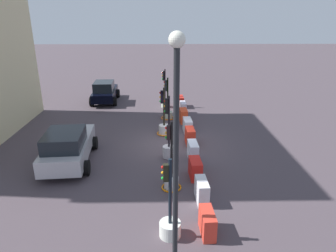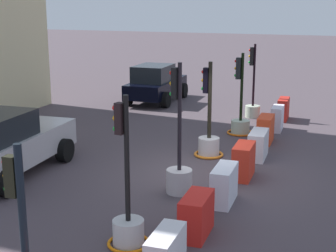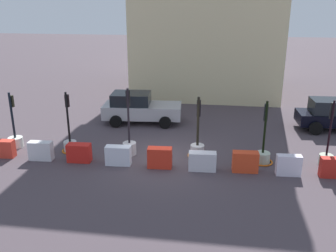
# 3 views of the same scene
# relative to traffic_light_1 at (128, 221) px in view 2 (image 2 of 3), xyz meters

# --- Properties ---
(ground_plane) EXTENTS (120.00, 120.00, 0.00)m
(ground_plane) POSITION_rel_traffic_light_1_xyz_m (4.40, -0.19, -0.48)
(ground_plane) COLOR #483D44
(traffic_light_1) EXTENTS (0.81, 0.81, 2.86)m
(traffic_light_1) POSITION_rel_traffic_light_1_xyz_m (0.00, 0.00, 0.00)
(traffic_light_1) COLOR silver
(traffic_light_1) RESTS_ON ground_plane
(traffic_light_2) EXTENTS (0.61, 0.61, 3.12)m
(traffic_light_2) POSITION_rel_traffic_light_1_xyz_m (2.85, 0.04, 0.12)
(traffic_light_2) COLOR beige
(traffic_light_2) RESTS_ON ground_plane
(traffic_light_3) EXTENTS (0.88, 0.88, 2.79)m
(traffic_light_3) POSITION_rel_traffic_light_1_xyz_m (5.96, 0.25, 0.01)
(traffic_light_3) COLOR silver
(traffic_light_3) RESTS_ON ground_plane
(traffic_light_4) EXTENTS (0.92, 0.92, 2.79)m
(traffic_light_4) POSITION_rel_traffic_light_1_xyz_m (8.83, -0.01, -0.02)
(traffic_light_4) COLOR beige
(traffic_light_4) RESTS_ON ground_plane
(traffic_light_5) EXTENTS (0.58, 0.58, 2.88)m
(traffic_light_5) POSITION_rel_traffic_light_1_xyz_m (11.51, 0.14, 0.09)
(traffic_light_5) COLOR #ACB7A0
(traffic_light_5) RESTS_ON ground_plane
(construction_barrier_2) EXTENTS (1.05, 0.53, 0.82)m
(construction_barrier_2) POSITION_rel_traffic_light_1_xyz_m (0.85, -1.06, -0.07)
(construction_barrier_2) COLOR red
(construction_barrier_2) RESTS_ON ground_plane
(construction_barrier_3) EXTENTS (1.11, 0.49, 0.85)m
(construction_barrier_3) POSITION_rel_traffic_light_1_xyz_m (2.64, -1.13, -0.06)
(construction_barrier_3) COLOR white
(construction_barrier_3) RESTS_ON ground_plane
(construction_barrier_4) EXTENTS (1.05, 0.51, 0.88)m
(construction_barrier_4) POSITION_rel_traffic_light_1_xyz_m (4.46, -1.15, -0.04)
(construction_barrier_4) COLOR red
(construction_barrier_4) RESTS_ON ground_plane
(construction_barrier_5) EXTENTS (1.17, 0.52, 0.80)m
(construction_barrier_5) POSITION_rel_traffic_light_1_xyz_m (6.26, -1.16, -0.08)
(construction_barrier_5) COLOR silver
(construction_barrier_5) RESTS_ON ground_plane
(construction_barrier_6) EXTENTS (1.08, 0.50, 0.87)m
(construction_barrier_6) POSITION_rel_traffic_light_1_xyz_m (8.02, -1.04, -0.04)
(construction_barrier_6) COLOR red
(construction_barrier_6) RESTS_ON ground_plane
(construction_barrier_7) EXTENTS (1.00, 0.42, 0.86)m
(construction_barrier_7) POSITION_rel_traffic_light_1_xyz_m (9.75, -1.12, -0.05)
(construction_barrier_7) COLOR silver
(construction_barrier_7) RESTS_ON ground_plane
(construction_barrier_8) EXTENTS (1.11, 0.42, 0.83)m
(construction_barrier_8) POSITION_rel_traffic_light_1_xyz_m (11.52, -1.06, -0.06)
(construction_barrier_8) COLOR red
(construction_barrier_8) RESTS_ON ground_plane
(car_silver_hatchback) EXTENTS (4.58, 2.49, 1.74)m
(car_silver_hatchback) POSITION_rel_traffic_light_1_xyz_m (2.29, 4.75, 0.39)
(car_silver_hatchback) COLOR #AFACB1
(car_silver_hatchback) RESTS_ON ground_plane
(car_black_sedan) EXTENTS (4.15, 2.18, 1.71)m
(car_black_sedan) POSITION_rel_traffic_light_1_xyz_m (13.05, 4.94, 0.37)
(car_black_sedan) COLOR black
(car_black_sedan) RESTS_ON ground_plane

